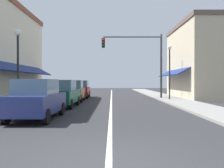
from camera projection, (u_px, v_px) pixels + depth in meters
name	position (u px, v px, depth m)	size (l,w,h in m)	color
ground_plane	(111.00, 99.00, 23.14)	(80.00, 80.00, 0.00)	#28282B
sidewalk_left	(52.00, 99.00, 23.13)	(2.60, 56.00, 0.12)	gray
sidewalk_right	(169.00, 99.00, 23.15)	(2.60, 56.00, 0.12)	gray
lane_center_stripe	(111.00, 99.00, 23.14)	(0.14, 52.00, 0.01)	silver
storefront_right_block	(201.00, 61.00, 25.12)	(6.12, 10.20, 7.51)	#BCAD8E
parked_car_nearest_left	(36.00, 99.00, 10.84)	(1.83, 4.13, 1.77)	navy
parked_car_second_left	(62.00, 94.00, 16.04)	(1.84, 4.13, 1.77)	#0F4C33
parked_car_third_left	(73.00, 91.00, 20.51)	(1.85, 4.14, 1.77)	brown
parked_car_far_left	(80.00, 89.00, 25.05)	(1.84, 4.13, 1.77)	maroon
traffic_signal_mast_arm	(141.00, 55.00, 23.58)	(5.80, 0.50, 6.20)	#333333
street_lamp_left_near	(17.00, 56.00, 13.71)	(0.36, 0.36, 4.59)	black
street_lamp_right_mid	(169.00, 63.00, 21.54)	(0.36, 0.36, 4.87)	black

